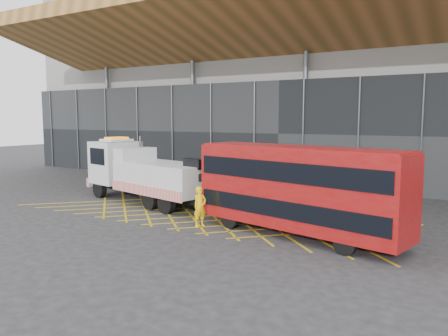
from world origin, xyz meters
The scene contains 6 objects.
ground_plane centered at (0.00, 0.00, 0.00)m, with size 120.00×120.00×0.00m, color #252628.
road_markings centered at (2.40, 0.00, 0.01)m, with size 21.56×7.16×0.01m.
construction_building centered at (1.92, 18.40, 8.98)m, with size 55.00×23.97×18.00m.
recovery_truck centered at (-2.49, 1.03, 1.85)m, with size 11.50×4.94×4.00m.
bus_towed centered at (8.54, -1.59, 2.20)m, with size 10.00×4.32×3.97m.
worker centered at (3.90, -2.29, 0.97)m, with size 0.70×0.46×1.93m, color yellow.
Camera 1 is at (15.35, -19.37, 5.20)m, focal length 35.00 mm.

